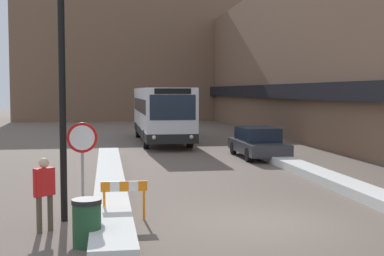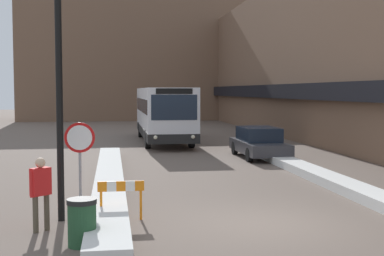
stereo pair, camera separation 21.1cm
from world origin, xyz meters
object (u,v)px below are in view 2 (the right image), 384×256
at_px(pedestrian, 41,187).
at_px(construction_barricade, 121,193).
at_px(stop_sign, 80,147).
at_px(trash_bin, 82,222).
at_px(parked_car_front, 259,142).
at_px(street_lamp, 70,41).
at_px(city_bus, 163,113).

bearing_deg(pedestrian, construction_barricade, -17.73).
xyz_separation_m(stop_sign, trash_bin, (0.20, -3.02, -1.18)).
relative_size(parked_car_front, street_lamp, 0.65).
bearing_deg(street_lamp, trash_bin, -81.33).
bearing_deg(parked_car_front, city_bus, 113.96).
distance_m(city_bus, construction_barricade, 19.56).
xyz_separation_m(city_bus, stop_sign, (-3.86, -18.33, -0.10)).
bearing_deg(construction_barricade, pedestrian, -156.40).
distance_m(city_bus, stop_sign, 18.73).
xyz_separation_m(stop_sign, street_lamp, (-0.14, -0.81, 2.58)).
height_order(city_bus, stop_sign, city_bus).
bearing_deg(parked_car_front, trash_bin, -119.03).
relative_size(stop_sign, pedestrian, 1.40).
distance_m(pedestrian, trash_bin, 1.65).
xyz_separation_m(street_lamp, trash_bin, (0.34, -2.21, -3.75)).
height_order(city_bus, street_lamp, street_lamp).
relative_size(street_lamp, construction_barricade, 6.27).
bearing_deg(pedestrian, parked_car_front, 13.94).
bearing_deg(stop_sign, street_lamp, -99.50).
distance_m(stop_sign, trash_bin, 3.24).
bearing_deg(street_lamp, parked_car_front, 55.11).
xyz_separation_m(street_lamp, pedestrian, (-0.61, -0.94, -3.26)).
height_order(stop_sign, street_lamp, street_lamp).
xyz_separation_m(city_bus, street_lamp, (-4.00, -19.14, 2.48)).
relative_size(city_bus, street_lamp, 1.67).
bearing_deg(trash_bin, stop_sign, 93.81).
bearing_deg(construction_barricade, street_lamp, 170.99).
relative_size(city_bus, pedestrian, 7.08).
bearing_deg(stop_sign, city_bus, 78.10).
distance_m(street_lamp, construction_barricade, 3.75).
height_order(pedestrian, trash_bin, pedestrian).
bearing_deg(pedestrian, trash_bin, -94.57).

